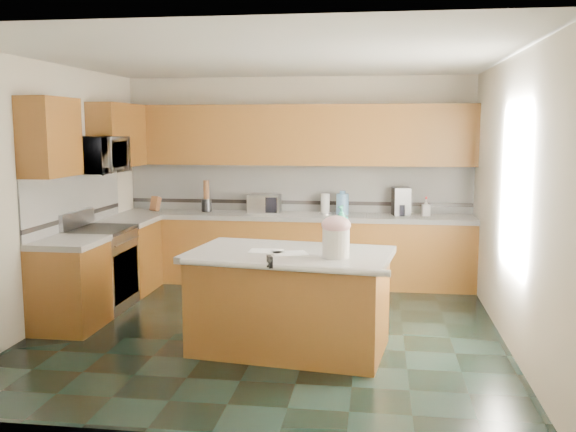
# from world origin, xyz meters

# --- Properties ---
(floor) EXTENTS (4.60, 4.60, 0.00)m
(floor) POSITION_xyz_m (0.00, 0.00, 0.00)
(floor) COLOR black
(floor) RESTS_ON ground
(ceiling) EXTENTS (4.60, 4.60, 0.00)m
(ceiling) POSITION_xyz_m (0.00, 0.00, 2.70)
(ceiling) COLOR white
(ceiling) RESTS_ON ground
(wall_back) EXTENTS (4.60, 0.04, 2.70)m
(wall_back) POSITION_xyz_m (0.00, 2.32, 1.35)
(wall_back) COLOR beige
(wall_back) RESTS_ON ground
(wall_front) EXTENTS (4.60, 0.04, 2.70)m
(wall_front) POSITION_xyz_m (0.00, -2.32, 1.35)
(wall_front) COLOR beige
(wall_front) RESTS_ON ground
(wall_left) EXTENTS (0.04, 4.60, 2.70)m
(wall_left) POSITION_xyz_m (-2.32, 0.00, 1.35)
(wall_left) COLOR beige
(wall_left) RESTS_ON ground
(wall_right) EXTENTS (0.04, 4.60, 2.70)m
(wall_right) POSITION_xyz_m (2.32, 0.00, 1.35)
(wall_right) COLOR beige
(wall_right) RESTS_ON ground
(back_base_cab) EXTENTS (4.60, 0.60, 0.86)m
(back_base_cab) POSITION_xyz_m (0.00, 2.00, 0.43)
(back_base_cab) COLOR #41240A
(back_base_cab) RESTS_ON ground
(back_countertop) EXTENTS (4.60, 0.64, 0.06)m
(back_countertop) POSITION_xyz_m (0.00, 2.00, 0.89)
(back_countertop) COLOR white
(back_countertop) RESTS_ON back_base_cab
(back_upper_cab) EXTENTS (4.60, 0.33, 0.78)m
(back_upper_cab) POSITION_xyz_m (0.00, 2.13, 1.94)
(back_upper_cab) COLOR #41240A
(back_upper_cab) RESTS_ON wall_back
(back_backsplash) EXTENTS (4.60, 0.02, 0.63)m
(back_backsplash) POSITION_xyz_m (0.00, 2.29, 1.24)
(back_backsplash) COLOR silver
(back_backsplash) RESTS_ON back_countertop
(back_accent_band) EXTENTS (4.60, 0.01, 0.05)m
(back_accent_band) POSITION_xyz_m (0.00, 2.28, 1.04)
(back_accent_band) COLOR black
(back_accent_band) RESTS_ON back_countertop
(left_base_cab_rear) EXTENTS (0.60, 0.82, 0.86)m
(left_base_cab_rear) POSITION_xyz_m (-2.00, 1.29, 0.43)
(left_base_cab_rear) COLOR #41240A
(left_base_cab_rear) RESTS_ON ground
(left_counter_rear) EXTENTS (0.64, 0.82, 0.06)m
(left_counter_rear) POSITION_xyz_m (-2.00, 1.29, 0.89)
(left_counter_rear) COLOR white
(left_counter_rear) RESTS_ON left_base_cab_rear
(left_base_cab_front) EXTENTS (0.60, 0.72, 0.86)m
(left_base_cab_front) POSITION_xyz_m (-2.00, -0.24, 0.43)
(left_base_cab_front) COLOR #41240A
(left_base_cab_front) RESTS_ON ground
(left_counter_front) EXTENTS (0.64, 0.72, 0.06)m
(left_counter_front) POSITION_xyz_m (-2.00, -0.24, 0.89)
(left_counter_front) COLOR white
(left_counter_front) RESTS_ON left_base_cab_front
(left_backsplash) EXTENTS (0.02, 2.30, 0.63)m
(left_backsplash) POSITION_xyz_m (-2.29, 0.55, 1.24)
(left_backsplash) COLOR silver
(left_backsplash) RESTS_ON wall_left
(left_accent_band) EXTENTS (0.01, 2.30, 0.05)m
(left_accent_band) POSITION_xyz_m (-2.28, 0.55, 1.04)
(left_accent_band) COLOR black
(left_accent_band) RESTS_ON wall_left
(left_upper_cab_rear) EXTENTS (0.33, 1.09, 0.78)m
(left_upper_cab_rear) POSITION_xyz_m (-2.13, 1.42, 1.94)
(left_upper_cab_rear) COLOR #41240A
(left_upper_cab_rear) RESTS_ON wall_left
(left_upper_cab_front) EXTENTS (0.33, 0.72, 0.78)m
(left_upper_cab_front) POSITION_xyz_m (-2.13, -0.24, 1.94)
(left_upper_cab_front) COLOR #41240A
(left_upper_cab_front) RESTS_ON wall_left
(range_body) EXTENTS (0.60, 0.76, 0.88)m
(range_body) POSITION_xyz_m (-2.00, 0.50, 0.44)
(range_body) COLOR #B7B7BC
(range_body) RESTS_ON ground
(range_oven_door) EXTENTS (0.02, 0.68, 0.55)m
(range_oven_door) POSITION_xyz_m (-1.71, 0.50, 0.40)
(range_oven_door) COLOR black
(range_oven_door) RESTS_ON range_body
(range_cooktop) EXTENTS (0.62, 0.78, 0.04)m
(range_cooktop) POSITION_xyz_m (-2.00, 0.50, 0.90)
(range_cooktop) COLOR black
(range_cooktop) RESTS_ON range_body
(range_handle) EXTENTS (0.02, 0.66, 0.02)m
(range_handle) POSITION_xyz_m (-1.68, 0.50, 0.78)
(range_handle) COLOR #B7B7BC
(range_handle) RESTS_ON range_body
(range_backguard) EXTENTS (0.06, 0.76, 0.18)m
(range_backguard) POSITION_xyz_m (-2.26, 0.50, 1.02)
(range_backguard) COLOR #B7B7BC
(range_backguard) RESTS_ON range_body
(microwave) EXTENTS (0.50, 0.73, 0.41)m
(microwave) POSITION_xyz_m (-2.00, 0.50, 1.73)
(microwave) COLOR #B7B7BC
(microwave) RESTS_ON wall_left
(island_base) EXTENTS (1.81, 1.19, 0.86)m
(island_base) POSITION_xyz_m (0.29, -0.54, 0.43)
(island_base) COLOR #41240A
(island_base) RESTS_ON ground
(island_top) EXTENTS (1.92, 1.30, 0.06)m
(island_top) POSITION_xyz_m (0.29, -0.54, 0.89)
(island_top) COLOR white
(island_top) RESTS_ON island_base
(island_bullnose) EXTENTS (1.79, 0.30, 0.06)m
(island_bullnose) POSITION_xyz_m (0.29, -1.08, 0.89)
(island_bullnose) COLOR white
(island_bullnose) RESTS_ON island_base
(treat_jar) EXTENTS (0.28, 0.28, 0.25)m
(treat_jar) POSITION_xyz_m (0.72, -0.75, 1.04)
(treat_jar) COLOR silver
(treat_jar) RESTS_ON island_top
(treat_jar_lid) EXTENTS (0.25, 0.25, 0.16)m
(treat_jar_lid) POSITION_xyz_m (0.72, -0.75, 1.20)
(treat_jar_lid) COLOR #E9A9AD
(treat_jar_lid) RESTS_ON treat_jar
(treat_jar_knob) EXTENTS (0.08, 0.03, 0.03)m
(treat_jar_knob) POSITION_xyz_m (0.72, -0.75, 1.26)
(treat_jar_knob) COLOR tan
(treat_jar_knob) RESTS_ON treat_jar_lid
(treat_jar_knob_end_l) EXTENTS (0.04, 0.04, 0.04)m
(treat_jar_knob_end_l) POSITION_xyz_m (0.68, -0.75, 1.26)
(treat_jar_knob_end_l) COLOR tan
(treat_jar_knob_end_l) RESTS_ON treat_jar_lid
(treat_jar_knob_end_r) EXTENTS (0.04, 0.04, 0.04)m
(treat_jar_knob_end_r) POSITION_xyz_m (0.77, -0.75, 1.26)
(treat_jar_knob_end_r) COLOR tan
(treat_jar_knob_end_r) RESTS_ON treat_jar_lid
(soap_bottle_island) EXTENTS (0.19, 0.19, 0.39)m
(soap_bottle_island) POSITION_xyz_m (0.74, -0.22, 1.11)
(soap_bottle_island) COLOR #268C70
(soap_bottle_island) RESTS_ON island_top
(paper_sheet_a) EXTENTS (0.36, 0.31, 0.00)m
(paper_sheet_a) POSITION_xyz_m (0.31, -0.64, 0.92)
(paper_sheet_a) COLOR white
(paper_sheet_a) RESTS_ON island_top
(paper_sheet_b) EXTENTS (0.30, 0.23, 0.00)m
(paper_sheet_b) POSITION_xyz_m (0.08, -0.56, 0.92)
(paper_sheet_b) COLOR white
(paper_sheet_b) RESTS_ON island_top
(clamp_body) EXTENTS (0.07, 0.11, 0.10)m
(clamp_body) POSITION_xyz_m (0.20, -1.06, 0.93)
(clamp_body) COLOR black
(clamp_body) RESTS_ON island_top
(clamp_handle) EXTENTS (0.02, 0.07, 0.02)m
(clamp_handle) POSITION_xyz_m (0.20, -1.12, 0.91)
(clamp_handle) COLOR black
(clamp_handle) RESTS_ON island_top
(knife_block) EXTENTS (0.14, 0.17, 0.21)m
(knife_block) POSITION_xyz_m (-1.90, 2.05, 1.02)
(knife_block) COLOR #472814
(knife_block) RESTS_ON back_countertop
(utensil_crock) EXTENTS (0.14, 0.14, 0.17)m
(utensil_crock) POSITION_xyz_m (-1.20, 2.08, 1.00)
(utensil_crock) COLOR black
(utensil_crock) RESTS_ON back_countertop
(utensil_bundle) EXTENTS (0.08, 0.08, 0.25)m
(utensil_bundle) POSITION_xyz_m (-1.20, 2.08, 1.21)
(utensil_bundle) COLOR #472814
(utensil_bundle) RESTS_ON utensil_crock
(toaster_oven) EXTENTS (0.43, 0.30, 0.24)m
(toaster_oven) POSITION_xyz_m (-0.40, 2.05, 1.04)
(toaster_oven) COLOR #B7B7BC
(toaster_oven) RESTS_ON back_countertop
(toaster_oven_door) EXTENTS (0.38, 0.01, 0.20)m
(toaster_oven_door) POSITION_xyz_m (-0.40, 1.91, 1.04)
(toaster_oven_door) COLOR black
(toaster_oven_door) RESTS_ON toaster_oven
(paper_towel) EXTENTS (0.12, 0.12, 0.26)m
(paper_towel) POSITION_xyz_m (0.39, 2.10, 1.05)
(paper_towel) COLOR white
(paper_towel) RESTS_ON back_countertop
(paper_towel_base) EXTENTS (0.17, 0.17, 0.01)m
(paper_towel_base) POSITION_xyz_m (0.39, 2.10, 0.93)
(paper_towel_base) COLOR #B7B7BC
(paper_towel_base) RESTS_ON back_countertop
(water_jug) EXTENTS (0.16, 0.16, 0.27)m
(water_jug) POSITION_xyz_m (0.62, 2.06, 1.05)
(water_jug) COLOR #5B91C7
(water_jug) RESTS_ON back_countertop
(water_jug_neck) EXTENTS (0.08, 0.08, 0.04)m
(water_jug_neck) POSITION_xyz_m (0.62, 2.06, 1.21)
(water_jug_neck) COLOR #5B91C7
(water_jug_neck) RESTS_ON water_jug
(coffee_maker) EXTENTS (0.25, 0.26, 0.36)m
(coffee_maker) POSITION_xyz_m (1.37, 2.08, 1.10)
(coffee_maker) COLOR black
(coffee_maker) RESTS_ON back_countertop
(coffee_carafe) EXTENTS (0.15, 0.15, 0.15)m
(coffee_carafe) POSITION_xyz_m (1.37, 2.03, 0.99)
(coffee_carafe) COLOR black
(coffee_carafe) RESTS_ON back_countertop
(soap_bottle_back) EXTENTS (0.11, 0.11, 0.22)m
(soap_bottle_back) POSITION_xyz_m (1.68, 2.05, 1.03)
(soap_bottle_back) COLOR white
(soap_bottle_back) RESTS_ON back_countertop
(soap_back_cap) EXTENTS (0.02, 0.02, 0.03)m
(soap_back_cap) POSITION_xyz_m (1.68, 2.05, 1.15)
(soap_back_cap) COLOR red
(soap_back_cap) RESTS_ON soap_bottle_back
(window_light_proxy) EXTENTS (0.02, 1.40, 1.10)m
(window_light_proxy) POSITION_xyz_m (2.29, -0.20, 1.50)
(window_light_proxy) COLOR white
(window_light_proxy) RESTS_ON wall_right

